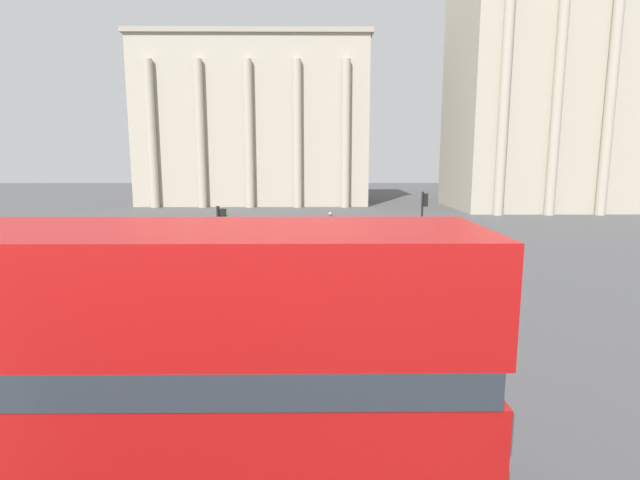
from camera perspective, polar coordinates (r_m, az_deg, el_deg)
double_decker_bus at (r=7.82m, az=-27.57°, el=-12.76°), size 11.39×2.67×4.27m
plaza_building_left at (r=58.46m, az=-7.40°, el=13.10°), size 25.33×12.43×17.96m
plaza_building_right at (r=57.76m, az=27.10°, el=16.04°), size 23.80×13.44×25.64m
traffic_light_near at (r=12.24m, az=-23.12°, el=-4.13°), size 0.42×0.24×3.77m
traffic_light_mid at (r=18.57m, az=-11.24°, el=0.22°), size 0.42×0.24×3.43m
traffic_light_far at (r=27.44m, az=11.75°, el=3.05°), size 0.42×0.24×3.36m
pedestrian_grey at (r=19.37m, az=12.06°, el=-3.44°), size 0.32×0.32×1.62m
pedestrian_blue at (r=32.69m, az=1.15°, el=1.99°), size 0.32×0.32×1.64m
pedestrian_white at (r=26.52m, az=7.96°, el=0.36°), size 0.32×0.32×1.78m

